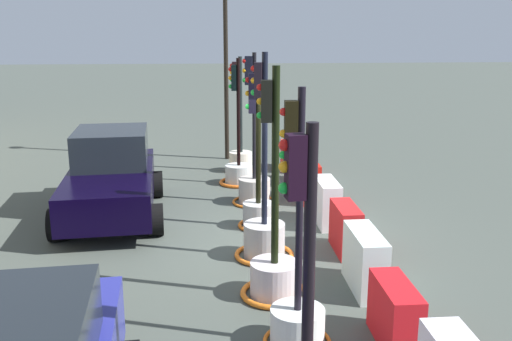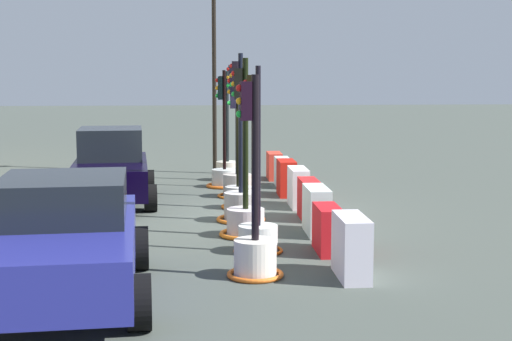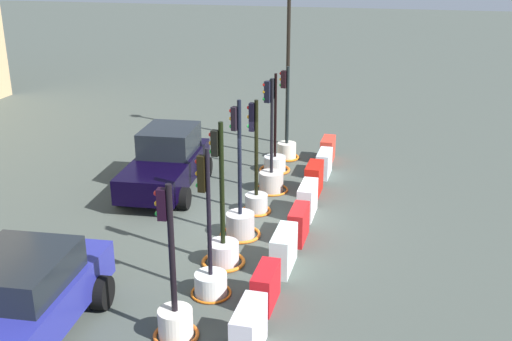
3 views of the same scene
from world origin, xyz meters
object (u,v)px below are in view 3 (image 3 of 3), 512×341
(construction_barrier_0, at_px, (249,331))
(car_blue_estate, at_px, (15,304))
(construction_barrier_5, at_px, (314,179))
(traffic_light_4, at_px, (256,194))
(traffic_light_1, at_px, (210,274))
(street_lamp_post, at_px, (289,22))
(construction_barrier_1, at_px, (266,287))
(construction_barrier_4, at_px, (307,200))
(construction_barrier_7, at_px, (328,149))
(traffic_light_3, at_px, (240,219))
(traffic_light_0, at_px, (175,313))
(traffic_light_5, at_px, (271,176))
(traffic_light_7, at_px, (287,144))
(car_black_sedan, at_px, (166,161))
(construction_barrier_2, at_px, (284,250))
(traffic_light_6, at_px, (275,159))
(construction_barrier_3, at_px, (299,224))
(construction_barrier_6, at_px, (324,164))
(traffic_light_2, at_px, (223,245))

(construction_barrier_0, height_order, car_blue_estate, car_blue_estate)
(construction_barrier_5, bearing_deg, traffic_light_4, 142.14)
(traffic_light_1, bearing_deg, street_lamp_post, 2.36)
(construction_barrier_1, bearing_deg, construction_barrier_0, -177.71)
(car_blue_estate, xyz_separation_m, street_lamp_post, (12.74, -2.37, 3.46))
(construction_barrier_4, xyz_separation_m, construction_barrier_7, (4.56, 0.05, -0.06))
(traffic_light_3, bearing_deg, traffic_light_4, -1.38)
(traffic_light_0, xyz_separation_m, street_lamp_post, (11.91, 0.25, 3.76))
(traffic_light_5, height_order, construction_barrier_1, traffic_light_5)
(traffic_light_4, relative_size, traffic_light_7, 0.99)
(traffic_light_1, distance_m, car_black_sedan, 6.12)
(construction_barrier_1, bearing_deg, traffic_light_4, 16.00)
(traffic_light_4, height_order, construction_barrier_1, traffic_light_4)
(traffic_light_4, relative_size, construction_barrier_2, 2.62)
(traffic_light_6, bearing_deg, construction_barrier_0, -170.76)
(construction_barrier_1, relative_size, construction_barrier_3, 1.00)
(traffic_light_3, relative_size, construction_barrier_3, 3.33)
(traffic_light_4, distance_m, construction_barrier_6, 3.49)
(traffic_light_3, relative_size, traffic_light_6, 1.10)
(traffic_light_1, xyz_separation_m, traffic_light_6, (7.47, 0.26, -0.07))
(traffic_light_0, distance_m, construction_barrier_1, 1.97)
(traffic_light_2, distance_m, construction_barrier_4, 3.32)
(traffic_light_3, height_order, construction_barrier_1, traffic_light_3)
(construction_barrier_6, bearing_deg, traffic_light_2, 166.94)
(traffic_light_1, xyz_separation_m, traffic_light_7, (8.76, 0.13, 0.04))
(construction_barrier_7, distance_m, street_lamp_post, 4.49)
(traffic_light_4, bearing_deg, construction_barrier_3, -134.97)
(construction_barrier_5, bearing_deg, traffic_light_5, 94.29)
(construction_barrier_3, height_order, car_blue_estate, car_blue_estate)
(traffic_light_1, height_order, construction_barrier_6, traffic_light_1)
(street_lamp_post, bearing_deg, car_blue_estate, 169.46)
(traffic_light_0, relative_size, traffic_light_4, 0.97)
(traffic_light_6, relative_size, construction_barrier_1, 3.03)
(traffic_light_0, height_order, traffic_light_3, traffic_light_3)
(traffic_light_3, xyz_separation_m, street_lamp_post, (7.64, 0.32, 3.83))
(traffic_light_3, xyz_separation_m, construction_barrier_5, (3.17, -1.33, 0.00))
(traffic_light_2, relative_size, car_black_sedan, 0.78)
(construction_barrier_5, relative_size, car_blue_estate, 0.22)
(construction_barrier_6, bearing_deg, traffic_light_7, 47.30)
(construction_barrier_3, bearing_deg, construction_barrier_4, 0.79)
(traffic_light_0, relative_size, construction_barrier_1, 2.90)
(traffic_light_6, bearing_deg, traffic_light_0, -179.48)
(construction_barrier_3, height_order, street_lamp_post, street_lamp_post)
(construction_barrier_2, distance_m, construction_barrier_6, 6.04)
(traffic_light_4, height_order, street_lamp_post, street_lamp_post)
(traffic_light_1, height_order, car_blue_estate, traffic_light_1)
(construction_barrier_4, distance_m, street_lamp_post, 7.38)
(car_black_sedan, relative_size, car_blue_estate, 0.91)
(traffic_light_4, bearing_deg, construction_barrier_5, -37.86)
(traffic_light_4, distance_m, construction_barrier_3, 1.96)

